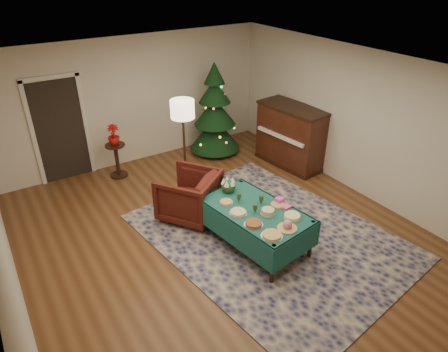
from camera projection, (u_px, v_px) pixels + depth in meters
room_shell at (224, 165)px, 5.89m from camera, size 7.00×7.00×7.00m
doorway at (60, 128)px, 7.82m from camera, size 1.08×0.04×2.16m
rug at (269, 236)px, 6.59m from camera, size 3.74×4.59×0.02m
buffet_table at (255, 217)px, 6.16m from camera, size 1.24×1.84×0.67m
platter_0 at (272, 235)px, 5.50m from camera, size 0.31×0.31×0.04m
platter_1 at (287, 226)px, 5.63m from camera, size 0.29×0.29×0.14m
platter_2 at (292, 216)px, 5.89m from camera, size 0.28×0.28×0.06m
platter_3 at (254, 224)px, 5.73m from camera, size 0.28×0.28×0.05m
platter_4 at (268, 212)px, 5.95m from camera, size 0.22×0.22×0.09m
platter_5 at (278, 205)px, 6.17m from camera, size 0.25×0.25×0.04m
platter_6 at (238, 212)px, 5.98m from camera, size 0.28×0.28×0.05m
platter_7 at (226, 202)px, 6.24m from camera, size 0.23×0.23×0.04m
goblet_0 at (239, 197)px, 6.24m from camera, size 0.07×0.07×0.16m
goblet_1 at (261, 200)px, 6.18m from camera, size 0.07×0.07×0.16m
goblet_2 at (255, 208)px, 5.97m from camera, size 0.07×0.07×0.16m
napkin_stack at (286, 207)px, 6.13m from camera, size 0.15×0.15×0.04m
gift_box at (279, 201)px, 6.22m from camera, size 0.12×0.12×0.09m
centerpiece at (228, 185)px, 6.50m from camera, size 0.24×0.24×0.28m
armchair at (189, 193)px, 6.88m from camera, size 1.24×1.23×0.94m
floor_lamp at (183, 115)px, 7.21m from camera, size 0.44×0.44×1.81m
side_table at (117, 161)px, 8.23m from camera, size 0.40×0.40×0.72m
potted_plant at (114, 139)px, 7.99m from camera, size 0.24×0.42×0.24m
christmas_tree at (215, 113)px, 8.98m from camera, size 1.37×1.37×2.10m
piano at (291, 137)px, 8.57m from camera, size 0.88×1.60×1.33m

